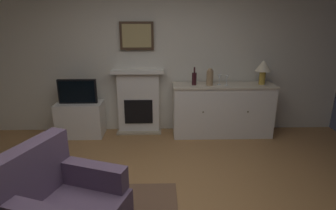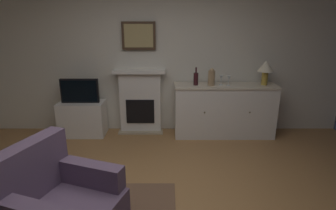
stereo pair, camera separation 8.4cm
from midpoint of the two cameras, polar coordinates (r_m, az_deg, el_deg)
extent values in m
cube|color=silver|center=(4.65, -2.39, 10.85)|extent=(6.28, 0.06, 2.72)
cube|color=white|center=(4.72, -6.69, 0.49)|extent=(0.70, 0.18, 1.05)
cube|color=tan|center=(4.80, -6.58, -5.69)|extent=(0.77, 0.20, 0.03)
cube|color=black|center=(4.67, -6.73, -1.43)|extent=(0.48, 0.02, 0.42)
cube|color=white|center=(4.57, -6.96, 7.01)|extent=(0.87, 0.27, 0.05)
cube|color=#473323|center=(4.57, -7.14, 14.26)|extent=(0.55, 0.03, 0.45)
cube|color=tan|center=(4.56, -7.16, 14.25)|extent=(0.47, 0.01, 0.37)
cube|color=white|center=(4.66, 10.84, -1.21)|extent=(1.64, 0.45, 0.85)
cube|color=beige|center=(4.54, 11.15, 4.07)|extent=(1.67, 0.48, 0.03)
sphere|color=brown|center=(4.36, 6.87, -1.50)|extent=(0.02, 0.02, 0.02)
sphere|color=brown|center=(4.52, 15.99, -1.38)|extent=(0.02, 0.02, 0.02)
cylinder|color=#B79338|center=(4.69, 18.74, 5.46)|extent=(0.10, 0.10, 0.22)
cone|color=#EFE5C6|center=(4.66, 18.98, 7.87)|extent=(0.26, 0.26, 0.18)
cylinder|color=#331419|center=(4.42, 5.00, 5.51)|extent=(0.08, 0.08, 0.20)
cylinder|color=#331419|center=(4.40, 5.05, 7.36)|extent=(0.03, 0.03, 0.09)
cylinder|color=silver|center=(4.51, 10.17, 4.26)|extent=(0.06, 0.06, 0.00)
cylinder|color=silver|center=(4.50, 10.20, 4.85)|extent=(0.01, 0.01, 0.09)
cone|color=silver|center=(4.49, 10.26, 5.85)|extent=(0.07, 0.07, 0.07)
cylinder|color=silver|center=(4.49, 11.66, 4.13)|extent=(0.06, 0.06, 0.00)
cylinder|color=silver|center=(4.48, 11.70, 4.72)|extent=(0.01, 0.01, 0.09)
cone|color=silver|center=(4.47, 11.76, 5.72)|extent=(0.07, 0.07, 0.07)
cylinder|color=#9E7F5B|center=(4.42, 8.25, 5.65)|extent=(0.11, 0.11, 0.24)
sphere|color=#9E7F5B|center=(4.40, 8.32, 7.18)|extent=(0.08, 0.08, 0.08)
cube|color=white|center=(4.82, -18.39, -2.86)|extent=(0.75, 0.42, 0.58)
cube|color=black|center=(4.67, -19.02, 2.73)|extent=(0.62, 0.06, 0.40)
cube|color=black|center=(4.64, -19.14, 2.63)|extent=(0.57, 0.01, 0.35)
cube|color=#604C66|center=(2.60, -27.57, -12.50)|extent=(0.40, 0.77, 0.50)
cube|color=#604C66|center=(2.67, -17.03, -13.77)|extent=(0.73, 0.37, 0.22)
cylinder|color=#473323|center=(3.12, -21.70, -19.95)|extent=(0.05, 0.05, 0.10)
camera|label=1|loc=(0.04, -90.81, -0.25)|focal=28.94mm
camera|label=2|loc=(0.04, 89.19, 0.25)|focal=28.94mm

